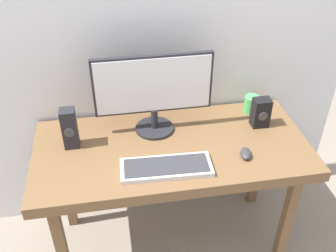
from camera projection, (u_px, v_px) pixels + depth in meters
ground_plane at (171, 238)px, 2.36m from camera, size 6.00×6.00×0.00m
desk at (172, 156)px, 1.98m from camera, size 1.39×0.65×0.73m
monitor at (153, 90)px, 1.92m from camera, size 0.60×0.20×0.42m
keyboard_primary at (166, 167)px, 1.78m from camera, size 0.43×0.18×0.03m
mouse at (246, 153)px, 1.86m from camera, size 0.07×0.10×0.03m
speaker_right at (261, 113)px, 2.03m from camera, size 0.09×0.07×0.16m
speaker_left at (70, 128)px, 1.87m from camera, size 0.07×0.07×0.21m
coffee_mug at (251, 104)px, 2.16m from camera, size 0.08×0.08×0.10m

